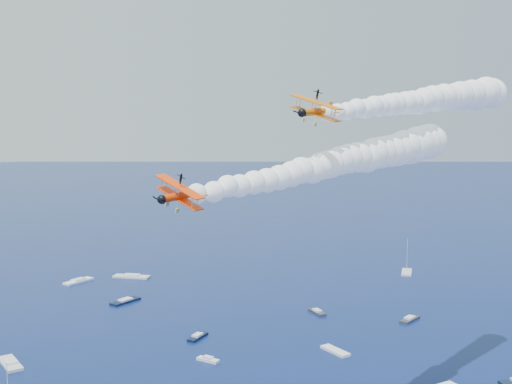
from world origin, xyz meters
name	(u,v)px	position (x,y,z in m)	size (l,w,h in m)	color
biplane_lead	(317,112)	(14.53, 20.28, 61.87)	(8.13, 9.12, 5.49)	orange
biplane_trail	(181,196)	(-9.85, 8.59, 51.11)	(7.01, 7.86, 4.74)	#FF3B05
smoke_trail_lead	(425,100)	(45.20, 35.40, 64.51)	(62.96, 34.58, 12.27)	white
smoke_trail_trail	(340,162)	(20.69, 23.98, 53.75)	(62.71, 35.07, 12.27)	white
spectator_boats	(124,333)	(-2.24, 108.75, 0.35)	(233.38, 156.16, 0.70)	black
boat_wakes	(17,340)	(-31.16, 114.08, 0.03)	(159.00, 165.44, 0.04)	white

